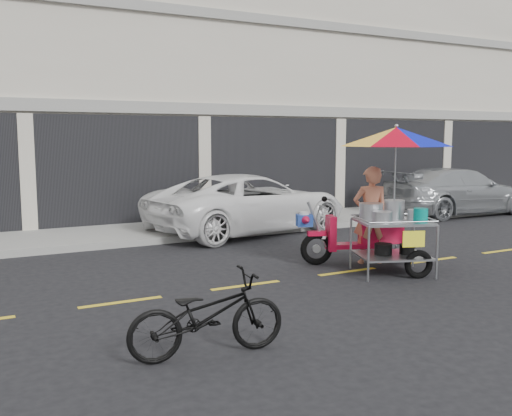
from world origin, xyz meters
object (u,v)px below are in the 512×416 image
white_pickup (249,203)px  silver_pickup (457,191)px  food_vendor_rig (385,179)px  near_bicycle (207,315)px

white_pickup → silver_pickup: size_ratio=1.06×
silver_pickup → food_vendor_rig: (-6.76, -4.60, 0.90)m
food_vendor_rig → white_pickup: bearing=113.4°
white_pickup → near_bicycle: 8.10m
near_bicycle → food_vendor_rig: bearing=-56.5°
white_pickup → food_vendor_rig: (0.29, -4.68, 0.89)m
white_pickup → silver_pickup: white_pickup is taller
white_pickup → near_bicycle: bearing=138.4°
silver_pickup → food_vendor_rig: food_vendor_rig is taller
white_pickup → silver_pickup: bearing=-101.9°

